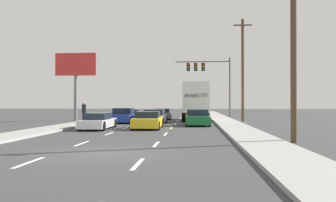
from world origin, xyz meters
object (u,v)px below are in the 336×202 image
(car_yellow, at_px, (148,121))
(utility_pole_mid, at_px, (243,69))
(car_green, at_px, (197,118))
(roadside_billboard, at_px, (76,72))
(pedestrian_near_corner, at_px, (84,112))
(car_gray, at_px, (163,114))
(car_silver, at_px, (155,117))
(car_blue, at_px, (124,116))
(car_white, at_px, (98,121))
(box_truck, at_px, (195,100))
(utility_pole_near, at_px, (294,47))
(car_navy, at_px, (132,115))
(traffic_signal_mast, at_px, (205,72))

(car_yellow, bearing_deg, utility_pole_mid, 50.89)
(car_green, relative_size, roadside_billboard, 0.59)
(utility_pole_mid, xyz_separation_m, pedestrian_near_corner, (-14.41, -5.28, -4.20))
(car_gray, height_order, car_silver, car_silver)
(car_blue, relative_size, car_gray, 0.99)
(car_yellow, xyz_separation_m, roadside_billboard, (-9.07, 10.52, 4.53))
(car_white, height_order, car_green, car_green)
(car_white, distance_m, utility_pole_mid, 16.49)
(car_yellow, xyz_separation_m, pedestrian_near_corner, (-6.27, 4.73, 0.48))
(car_green, relative_size, utility_pole_mid, 0.41)
(box_truck, distance_m, utility_pole_near, 19.78)
(car_blue, bearing_deg, pedestrian_near_corner, -142.83)
(car_blue, distance_m, car_gray, 7.98)
(car_navy, distance_m, car_white, 14.06)
(car_navy, xyz_separation_m, car_blue, (0.33, -6.29, 0.09))
(car_yellow, relative_size, utility_pole_near, 0.50)
(car_navy, xyz_separation_m, box_truck, (7.03, -2.47, 1.63))
(car_gray, distance_m, box_truck, 5.39)
(utility_pole_mid, xyz_separation_m, roadside_billboard, (-17.21, 0.50, -0.15))
(car_silver, bearing_deg, box_truck, 50.26)
(box_truck, bearing_deg, car_navy, 160.62)
(car_yellow, xyz_separation_m, utility_pole_near, (7.93, -8.28, 3.87))
(car_blue, relative_size, pedestrian_near_corner, 2.46)
(car_navy, height_order, car_gray, car_gray)
(car_green, bearing_deg, car_white, -148.07)
(car_navy, relative_size, car_white, 0.94)
(utility_pole_mid, bearing_deg, traffic_signal_mast, 114.10)
(car_silver, relative_size, pedestrian_near_corner, 2.49)
(roadside_billboard, relative_size, pedestrian_near_corner, 3.92)
(car_white, relative_size, pedestrian_near_corner, 2.57)
(box_truck, height_order, pedestrian_near_corner, box_truck)
(car_green, bearing_deg, roadside_billboard, 151.57)
(car_green, bearing_deg, traffic_signal_mast, 85.58)
(car_gray, height_order, roadside_billboard, roadside_billboard)
(car_navy, height_order, car_silver, car_silver)
(car_silver, relative_size, car_green, 1.09)
(utility_pole_mid, bearing_deg, roadside_billboard, 178.33)
(car_silver, xyz_separation_m, traffic_signal_mast, (4.94, 11.34, 5.10))
(car_blue, relative_size, car_silver, 0.99)
(box_truck, bearing_deg, car_blue, -150.28)
(car_silver, xyz_separation_m, box_truck, (3.71, 4.46, 1.57))
(car_silver, relative_size, roadside_billboard, 0.64)
(car_navy, xyz_separation_m, car_yellow, (3.57, -13.32, 0.03))
(traffic_signal_mast, bearing_deg, utility_pole_near, -82.89)
(car_blue, relative_size, car_yellow, 1.04)
(car_silver, xyz_separation_m, car_yellow, (0.25, -6.39, -0.02))
(car_navy, xyz_separation_m, car_green, (7.17, -9.67, 0.06))
(car_yellow, distance_m, traffic_signal_mast, 19.04)
(box_truck, bearing_deg, utility_pole_mid, -10.13)
(car_navy, bearing_deg, car_yellow, -74.99)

